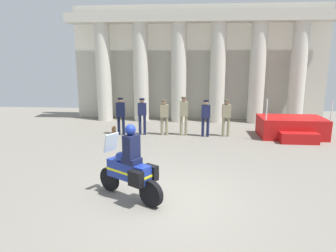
# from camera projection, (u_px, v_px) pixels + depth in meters

# --- Properties ---
(ground_plane) EXTENTS (28.00, 28.00, 0.00)m
(ground_plane) POSITION_uv_depth(u_px,v_px,m) (164.00, 199.00, 7.47)
(ground_plane) COLOR gray
(colonnade_backdrop) EXTENTS (14.34, 1.68, 6.40)m
(colonnade_backdrop) POSITION_uv_depth(u_px,v_px,m) (198.00, 61.00, 16.73)
(colonnade_backdrop) COLOR beige
(colonnade_backdrop) RESTS_ON ground_plane
(reviewing_stand) EXTENTS (2.77, 2.23, 1.79)m
(reviewing_stand) POSITION_uv_depth(u_px,v_px,m) (292.00, 128.00, 13.37)
(reviewing_stand) COLOR #B71414
(reviewing_stand) RESTS_ON ground_plane
(officer_in_row_0) EXTENTS (0.39, 0.24, 1.71)m
(officer_in_row_0) POSITION_uv_depth(u_px,v_px,m) (121.00, 113.00, 13.71)
(officer_in_row_0) COLOR black
(officer_in_row_0) RESTS_ON ground_plane
(officer_in_row_1) EXTENTS (0.39, 0.24, 1.68)m
(officer_in_row_1) POSITION_uv_depth(u_px,v_px,m) (142.00, 113.00, 13.73)
(officer_in_row_1) COLOR #191E42
(officer_in_row_1) RESTS_ON ground_plane
(officer_in_row_2) EXTENTS (0.39, 0.24, 1.62)m
(officer_in_row_2) POSITION_uv_depth(u_px,v_px,m) (164.00, 114.00, 13.66)
(officer_in_row_2) COLOR gray
(officer_in_row_2) RESTS_ON ground_plane
(officer_in_row_3) EXTENTS (0.39, 0.24, 1.76)m
(officer_in_row_3) POSITION_uv_depth(u_px,v_px,m) (184.00, 113.00, 13.60)
(officer_in_row_3) COLOR gray
(officer_in_row_3) RESTS_ON ground_plane
(officer_in_row_4) EXTENTS (0.39, 0.24, 1.65)m
(officer_in_row_4) POSITION_uv_depth(u_px,v_px,m) (206.00, 115.00, 13.37)
(officer_in_row_4) COLOR #191E42
(officer_in_row_4) RESTS_ON ground_plane
(officer_in_row_5) EXTENTS (0.39, 0.24, 1.66)m
(officer_in_row_5) POSITION_uv_depth(u_px,v_px,m) (226.00, 115.00, 13.39)
(officer_in_row_5) COLOR gray
(officer_in_row_5) RESTS_ON ground_plane
(motorcycle_with_rider) EXTENTS (1.82, 1.28, 1.90)m
(motorcycle_with_rider) POSITION_uv_depth(u_px,v_px,m) (131.00, 168.00, 7.31)
(motorcycle_with_rider) COLOR black
(motorcycle_with_rider) RESTS_ON ground_plane
(briefcase_on_ground) EXTENTS (0.10, 0.32, 0.36)m
(briefcase_on_ground) POSITION_uv_depth(u_px,v_px,m) (114.00, 131.00, 13.91)
(briefcase_on_ground) COLOR brown
(briefcase_on_ground) RESTS_ON ground_plane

